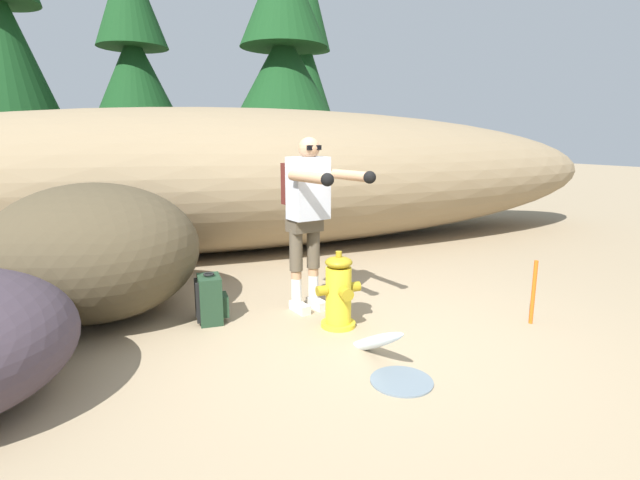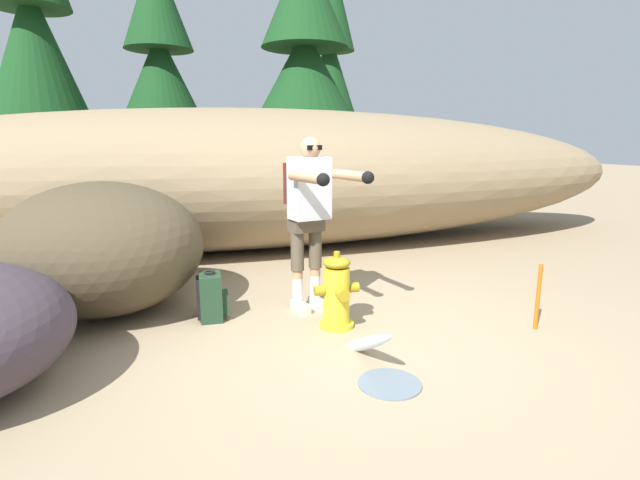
# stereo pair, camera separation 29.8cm
# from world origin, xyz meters

# --- Properties ---
(ground_plane) EXTENTS (56.00, 56.00, 0.04)m
(ground_plane) POSITION_xyz_m (0.00, 0.00, -0.02)
(ground_plane) COLOR #998466
(dirt_embankment) EXTENTS (13.43, 3.20, 2.14)m
(dirt_embankment) POSITION_xyz_m (0.00, 3.88, 1.07)
(dirt_embankment) COLOR #897556
(dirt_embankment) RESTS_ON ground_plane
(fire_hydrant) EXTENTS (0.41, 0.36, 0.70)m
(fire_hydrant) POSITION_xyz_m (-0.02, 0.29, 0.32)
(fire_hydrant) COLOR yellow
(fire_hydrant) RESTS_ON ground_plane
(hydrant_water_jet) EXTENTS (0.44, 1.18, 0.60)m
(hydrant_water_jet) POSITION_xyz_m (-0.02, -0.42, 0.08)
(hydrant_water_jet) COLOR silver
(hydrant_water_jet) RESTS_ON ground_plane
(utility_worker) EXTENTS (0.65, 1.03, 1.69)m
(utility_worker) POSITION_xyz_m (-0.12, 0.79, 1.07)
(utility_worker) COLOR beige
(utility_worker) RESTS_ON ground_plane
(spare_backpack) EXTENTS (0.30, 0.31, 0.47)m
(spare_backpack) POSITION_xyz_m (-1.07, 0.84, 0.22)
(spare_backpack) COLOR #1E3823
(spare_backpack) RESTS_ON ground_plane
(boulder_large) EXTENTS (2.63, 2.63, 1.28)m
(boulder_large) POSITION_xyz_m (-2.04, 1.39, 0.64)
(boulder_large) COLOR #483E2A
(boulder_large) RESTS_ON ground_plane
(pine_tree_far_left) EXTENTS (2.54, 2.54, 7.32)m
(pine_tree_far_left) POSITION_xyz_m (-3.92, 8.53, 3.86)
(pine_tree_far_left) COLOR #47331E
(pine_tree_far_left) RESTS_ON ground_plane
(pine_tree_left) EXTENTS (2.50, 2.50, 6.03)m
(pine_tree_left) POSITION_xyz_m (-1.38, 9.15, 3.39)
(pine_tree_left) COLOR #47331E
(pine_tree_left) RESTS_ON ground_plane
(pine_tree_center) EXTENTS (2.95, 2.95, 5.79)m
(pine_tree_center) POSITION_xyz_m (1.65, 7.07, 3.26)
(pine_tree_center) COLOR #47331E
(pine_tree_center) RESTS_ON ground_plane
(pine_tree_right) EXTENTS (2.25, 2.25, 7.03)m
(pine_tree_right) POSITION_xyz_m (3.33, 10.34, 3.71)
(pine_tree_right) COLOR #47331E
(pine_tree_right) RESTS_ON ground_plane
(survey_stake) EXTENTS (0.04, 0.04, 0.60)m
(survey_stake) POSITION_xyz_m (1.67, -0.30, 0.30)
(survey_stake) COLOR #E55914
(survey_stake) RESTS_ON ground_plane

